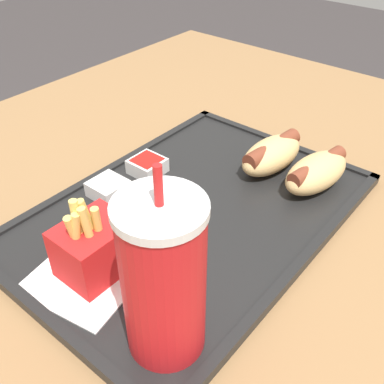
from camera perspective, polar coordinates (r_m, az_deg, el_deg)
name	(u,v)px	position (r m, az deg, el deg)	size (l,w,h in m)	color
dining_table	(187,370)	(0.87, -0.61, -21.72)	(1.23, 1.00, 0.73)	olive
food_tray	(192,213)	(0.59, 0.00, -2.70)	(0.46, 0.32, 0.01)	black
paper_napkin	(93,269)	(0.52, -12.44, -9.59)	(0.15, 0.14, 0.00)	white
soda_cup	(164,280)	(0.39, -3.64, -11.07)	(0.08, 0.08, 0.20)	red
hot_dog_far	(316,172)	(0.64, 15.52, 2.51)	(0.12, 0.07, 0.05)	#DBB270
hot_dog_near	(272,154)	(0.66, 10.07, 4.79)	(0.12, 0.07, 0.05)	#DBB270
fries_carton	(94,247)	(0.50, -12.35, -6.88)	(0.08, 0.06, 0.10)	red
sauce_cup_mayo	(108,188)	(0.62, -10.60, 0.52)	(0.05, 0.05, 0.02)	silver
sauce_cup_ketchup	(147,165)	(0.66, -5.70, 3.37)	(0.05, 0.05, 0.02)	silver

